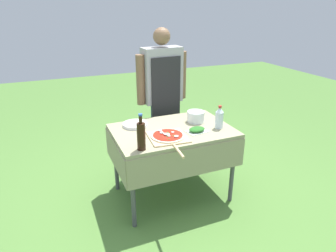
{
  "coord_description": "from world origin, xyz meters",
  "views": [
    {
      "loc": [
        -1.06,
        -2.45,
        1.88
      ],
      "look_at": [
        -0.05,
        0.0,
        0.79
      ],
      "focal_mm": 32.0,
      "sensor_mm": 36.0,
      "label": 1
    }
  ],
  "objects_px": {
    "pizza_on_peel": "(168,137)",
    "herb_container": "(197,130)",
    "prep_table": "(172,138)",
    "person_cook": "(162,89)",
    "mixing_tub": "(196,117)",
    "oil_bottle": "(141,136)",
    "plate_stack": "(135,125)",
    "water_bottle": "(219,118)"
  },
  "relations": [
    {
      "from": "oil_bottle",
      "to": "plate_stack",
      "type": "bearing_deg",
      "value": 79.03
    },
    {
      "from": "water_bottle",
      "to": "mixing_tub",
      "type": "height_order",
      "value": "water_bottle"
    },
    {
      "from": "prep_table",
      "to": "person_cook",
      "type": "height_order",
      "value": "person_cook"
    },
    {
      "from": "plate_stack",
      "to": "prep_table",
      "type": "bearing_deg",
      "value": -35.08
    },
    {
      "from": "pizza_on_peel",
      "to": "plate_stack",
      "type": "relative_size",
      "value": 2.39
    },
    {
      "from": "pizza_on_peel",
      "to": "oil_bottle",
      "type": "distance_m",
      "value": 0.34
    },
    {
      "from": "prep_table",
      "to": "water_bottle",
      "type": "height_order",
      "value": "water_bottle"
    },
    {
      "from": "pizza_on_peel",
      "to": "herb_container",
      "type": "distance_m",
      "value": 0.31
    },
    {
      "from": "oil_bottle",
      "to": "mixing_tub",
      "type": "distance_m",
      "value": 0.81
    },
    {
      "from": "herb_container",
      "to": "plate_stack",
      "type": "distance_m",
      "value": 0.62
    },
    {
      "from": "pizza_on_peel",
      "to": "water_bottle",
      "type": "relative_size",
      "value": 2.63
    },
    {
      "from": "pizza_on_peel",
      "to": "oil_bottle",
      "type": "relative_size",
      "value": 1.9
    },
    {
      "from": "herb_container",
      "to": "mixing_tub",
      "type": "height_order",
      "value": "mixing_tub"
    },
    {
      "from": "pizza_on_peel",
      "to": "water_bottle",
      "type": "xyz_separation_m",
      "value": [
        0.55,
        0.03,
        0.09
      ]
    },
    {
      "from": "person_cook",
      "to": "mixing_tub",
      "type": "distance_m",
      "value": 0.6
    },
    {
      "from": "water_bottle",
      "to": "herb_container",
      "type": "height_order",
      "value": "water_bottle"
    },
    {
      "from": "pizza_on_peel",
      "to": "person_cook",
      "type": "bearing_deg",
      "value": 77.12
    },
    {
      "from": "water_bottle",
      "to": "plate_stack",
      "type": "bearing_deg",
      "value": 153.95
    },
    {
      "from": "pizza_on_peel",
      "to": "herb_container",
      "type": "relative_size",
      "value": 2.9
    },
    {
      "from": "prep_table",
      "to": "plate_stack",
      "type": "height_order",
      "value": "plate_stack"
    },
    {
      "from": "herb_container",
      "to": "plate_stack",
      "type": "height_order",
      "value": "herb_container"
    },
    {
      "from": "pizza_on_peel",
      "to": "plate_stack",
      "type": "distance_m",
      "value": 0.44
    },
    {
      "from": "prep_table",
      "to": "person_cook",
      "type": "relative_size",
      "value": 0.7
    },
    {
      "from": "herb_container",
      "to": "mixing_tub",
      "type": "relative_size",
      "value": 1.17
    },
    {
      "from": "person_cook",
      "to": "oil_bottle",
      "type": "distance_m",
      "value": 1.11
    },
    {
      "from": "mixing_tub",
      "to": "person_cook",
      "type": "bearing_deg",
      "value": 104.6
    },
    {
      "from": "person_cook",
      "to": "herb_container",
      "type": "bearing_deg",
      "value": 87.42
    },
    {
      "from": "pizza_on_peel",
      "to": "herb_container",
      "type": "xyz_separation_m",
      "value": [
        0.31,
        0.03,
        0.01
      ]
    },
    {
      "from": "prep_table",
      "to": "mixing_tub",
      "type": "distance_m",
      "value": 0.34
    },
    {
      "from": "herb_container",
      "to": "prep_table",
      "type": "bearing_deg",
      "value": 141.66
    },
    {
      "from": "prep_table",
      "to": "herb_container",
      "type": "height_order",
      "value": "herb_container"
    },
    {
      "from": "prep_table",
      "to": "pizza_on_peel",
      "type": "distance_m",
      "value": 0.24
    },
    {
      "from": "person_cook",
      "to": "water_bottle",
      "type": "height_order",
      "value": "person_cook"
    },
    {
      "from": "person_cook",
      "to": "pizza_on_peel",
      "type": "relative_size",
      "value": 2.74
    },
    {
      "from": "oil_bottle",
      "to": "mixing_tub",
      "type": "xyz_separation_m",
      "value": [
        0.71,
        0.39,
        -0.07
      ]
    },
    {
      "from": "herb_container",
      "to": "plate_stack",
      "type": "bearing_deg",
      "value": 143.66
    },
    {
      "from": "person_cook",
      "to": "mixing_tub",
      "type": "relative_size",
      "value": 9.3
    },
    {
      "from": "prep_table",
      "to": "water_bottle",
      "type": "bearing_deg",
      "value": -18.52
    },
    {
      "from": "prep_table",
      "to": "herb_container",
      "type": "relative_size",
      "value": 5.58
    },
    {
      "from": "oil_bottle",
      "to": "mixing_tub",
      "type": "height_order",
      "value": "oil_bottle"
    },
    {
      "from": "oil_bottle",
      "to": "herb_container",
      "type": "height_order",
      "value": "oil_bottle"
    },
    {
      "from": "person_cook",
      "to": "water_bottle",
      "type": "relative_size",
      "value": 7.22
    }
  ]
}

